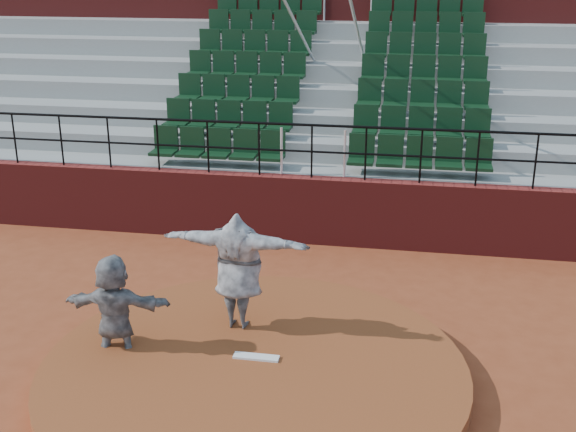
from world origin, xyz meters
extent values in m
plane|color=brown|center=(0.00, 0.00, 0.00)|extent=(90.00, 90.00, 0.00)
cylinder|color=brown|center=(0.00, 0.00, 0.12)|extent=(5.50, 5.50, 0.25)
cube|color=white|center=(0.00, 0.15, 0.27)|extent=(0.60, 0.15, 0.03)
cube|color=maroon|center=(0.00, 5.00, 0.65)|extent=(24.00, 0.30, 1.30)
cylinder|color=black|center=(0.00, 5.00, 2.30)|extent=(24.00, 0.05, 0.05)
cylinder|color=black|center=(0.00, 5.00, 1.80)|extent=(24.00, 0.04, 0.04)
cylinder|color=black|center=(-6.00, 5.00, 1.80)|extent=(0.04, 0.04, 1.00)
cylinder|color=black|center=(-5.00, 5.00, 1.80)|extent=(0.04, 0.04, 1.00)
cylinder|color=black|center=(-4.00, 5.00, 1.80)|extent=(0.04, 0.04, 1.00)
cylinder|color=black|center=(-3.00, 5.00, 1.80)|extent=(0.04, 0.04, 1.00)
cylinder|color=black|center=(-2.00, 5.00, 1.80)|extent=(0.04, 0.04, 1.00)
cylinder|color=black|center=(-1.00, 5.00, 1.80)|extent=(0.04, 0.04, 1.00)
cylinder|color=black|center=(0.00, 5.00, 1.80)|extent=(0.04, 0.04, 1.00)
cylinder|color=black|center=(1.00, 5.00, 1.80)|extent=(0.04, 0.04, 1.00)
cylinder|color=black|center=(2.00, 5.00, 1.80)|extent=(0.04, 0.04, 1.00)
cylinder|color=black|center=(3.00, 5.00, 1.80)|extent=(0.04, 0.04, 1.00)
cylinder|color=black|center=(4.00, 5.00, 1.80)|extent=(0.04, 0.04, 1.00)
cube|color=gray|center=(0.00, 5.58, 0.65)|extent=(24.00, 0.85, 1.30)
cube|color=black|center=(-1.98, 5.59, 1.66)|extent=(2.75, 0.48, 0.72)
cube|color=black|center=(1.98, 5.59, 1.66)|extent=(2.75, 0.48, 0.72)
cube|color=gray|center=(0.00, 6.43, 0.85)|extent=(24.00, 0.85, 1.70)
cube|color=black|center=(-1.98, 6.44, 2.06)|extent=(2.75, 0.48, 0.72)
cube|color=black|center=(1.98, 6.44, 2.06)|extent=(2.75, 0.48, 0.72)
cube|color=gray|center=(0.00, 7.28, 1.05)|extent=(24.00, 0.85, 2.10)
cube|color=black|center=(-1.98, 7.29, 2.46)|extent=(2.75, 0.48, 0.72)
cube|color=black|center=(1.98, 7.29, 2.46)|extent=(2.75, 0.48, 0.72)
cube|color=gray|center=(0.00, 8.12, 1.25)|extent=(24.00, 0.85, 2.50)
cube|color=black|center=(-1.98, 8.13, 2.86)|extent=(2.75, 0.48, 0.72)
cube|color=black|center=(1.98, 8.13, 2.86)|extent=(2.75, 0.48, 0.72)
cube|color=gray|center=(0.00, 8.97, 1.45)|extent=(24.00, 0.85, 2.90)
cube|color=black|center=(-1.98, 8.98, 3.26)|extent=(2.75, 0.48, 0.72)
cube|color=black|center=(1.98, 8.98, 3.26)|extent=(2.75, 0.48, 0.72)
cube|color=gray|center=(0.00, 9.82, 1.65)|extent=(24.00, 0.85, 3.30)
cube|color=black|center=(-1.98, 9.83, 3.66)|extent=(2.75, 0.48, 0.72)
cube|color=black|center=(1.98, 9.83, 3.66)|extent=(2.75, 0.48, 0.72)
cube|color=gray|center=(0.00, 10.68, 1.85)|extent=(24.00, 0.85, 3.70)
cube|color=black|center=(-1.98, 10.69, 4.06)|extent=(2.75, 0.48, 0.72)
cube|color=black|center=(1.98, 10.69, 4.06)|extent=(2.75, 0.48, 0.72)
cylinder|color=silver|center=(-0.60, 8.12, 3.40)|extent=(0.06, 5.97, 2.46)
cylinder|color=silver|center=(0.60, 8.12, 3.40)|extent=(0.06, 5.97, 2.46)
cube|color=maroon|center=(0.00, 12.60, 3.55)|extent=(24.00, 3.00, 7.10)
imported|color=black|center=(-0.44, 1.00, 1.09)|extent=(2.11, 0.72, 1.69)
imported|color=black|center=(-1.91, 0.16, 0.77)|extent=(1.47, 0.58, 1.55)
camera|label=1|loc=(1.87, -7.90, 5.14)|focal=45.00mm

